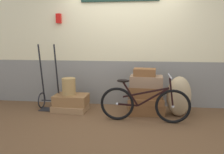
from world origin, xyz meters
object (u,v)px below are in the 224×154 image
Objects in this scene: suitcase_1 at (71,100)px; burlap_sack at (179,96)px; suitcase_3 at (146,100)px; suitcase_6 at (145,72)px; suitcase_5 at (146,81)px; wicker_basket at (69,87)px; luggage_trolley at (50,95)px; suitcase_2 at (145,108)px; suitcase_0 at (70,108)px; bicycle at (144,104)px; suitcase_4 at (146,92)px.

burlap_sack reaches higher than suitcase_1.
suitcase_6 is (-0.05, 0.03, 0.55)m from suitcase_3.
suitcase_5 is 1.54m from wicker_basket.
burlap_sack reaches higher than suitcase_5.
wicker_basket is at bearing -9.22° from luggage_trolley.
suitcase_1 is 0.50× the size of luggage_trolley.
suitcase_3 is at bearing 0.04° from suitcase_1.
suitcase_3 is (0.01, -0.01, 0.16)m from suitcase_2.
suitcase_5 is 0.18m from suitcase_6.
suitcase_2 is at bearing -19.89° from suitcase_6.
suitcase_0 is 1.54m from bicycle.
suitcase_1 is 0.28m from wicker_basket.
suitcase_3 is 0.55m from suitcase_6.
suitcase_4 reaches higher than suitcase_2.
burlap_sack is at bearing 3.10° from suitcase_0.
suitcase_2 is (1.50, -0.02, -0.12)m from suitcase_1.
suitcase_5 is 0.39× the size of bicycle.
suitcase_1 is 1.52m from bicycle.
suitcase_1 is 1.52m from suitcase_3.
luggage_trolley reaches higher than suitcase_2.
burlap_sack is 0.48× the size of bicycle.
suitcase_6 is at bearing 0.37° from wicker_basket.
suitcase_2 is at bearing 0.43° from suitcase_1.
suitcase_4 is 0.62m from burlap_sack.
burlap_sack is at bearing -0.46° from suitcase_1.
suitcase_6 is at bearing 174.90° from burlap_sack.
suitcase_1 is 0.48m from luggage_trolley.
suitcase_6 reaches higher than suitcase_0.
suitcase_5 reaches higher than suitcase_0.
bicycle reaches higher than suitcase_0.
burlap_sack is (2.59, -0.12, 0.09)m from luggage_trolley.
burlap_sack reaches higher than suitcase_3.
bicycle is at bearing -86.30° from suitcase_6.
suitcase_1 is at bearing 163.34° from bicycle.
luggage_trolley is 1.99m from bicycle.
wicker_basket is 0.26× the size of luggage_trolley.
suitcase_5 is (0.00, 0.03, 0.54)m from suitcase_2.
suitcase_4 is 0.21m from suitcase_5.
bicycle is at bearing -150.39° from burlap_sack.
luggage_trolley is at bearing 172.39° from suitcase_0.
suitcase_2 is 1.99m from luggage_trolley.
suitcase_4 reaches higher than suitcase_3.
burlap_sack is 0.76m from bicycle.
burlap_sack is (0.60, -0.03, 0.11)m from suitcase_3.
luggage_trolley is (-1.98, 0.05, -0.35)m from suitcase_5.
suitcase_4 is 1.52× the size of suitcase_6.
wicker_basket is at bearing 140.35° from suitcase_0.
suitcase_0 is at bearing -173.46° from suitcase_6.
bicycle is at bearing -99.44° from suitcase_3.
suitcase_0 is 1.55m from suitcase_4.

